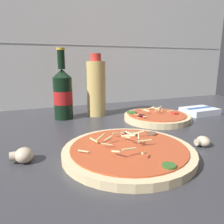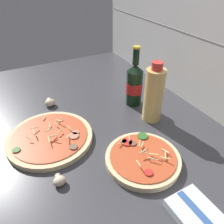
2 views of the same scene
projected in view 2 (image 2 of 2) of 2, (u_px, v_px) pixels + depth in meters
counter_slab at (102, 148)px, 73.78cm from camera, size 160.00×90.00×2.50cm
tile_backsplash at (221, 45)px, 74.41cm from camera, size 160.00×1.13×60.00cm
pizza_near at (50, 137)px, 75.04cm from camera, size 29.14×29.14×5.42cm
pizza_far at (143, 158)px, 66.92cm from camera, size 23.04×23.04×4.40cm
beer_bottle at (134, 84)px, 89.82cm from camera, size 6.75×6.75×24.96cm
oil_bottle at (154, 95)px, 79.82cm from camera, size 7.15×7.15×23.27cm
mushroom_left at (59, 181)px, 59.96cm from camera, size 3.79×3.61×2.53cm
mushroom_right at (50, 102)px, 92.62cm from camera, size 4.61×4.39×3.07cm
dish_towel at (196, 215)px, 51.94cm from camera, size 13.06×10.15×2.56cm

